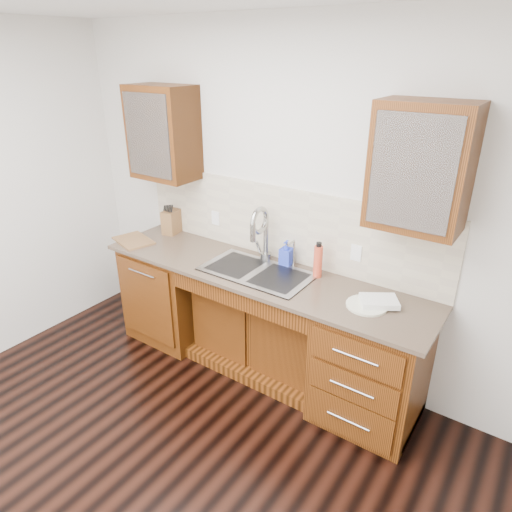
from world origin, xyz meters
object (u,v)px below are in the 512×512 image
Objects in this scene: knife_block at (172,221)px; cutting_board at (134,240)px; soap_bottle at (286,253)px; plate at (367,305)px; water_bottle at (318,262)px.

cutting_board is at bearing -121.43° from knife_block.
soap_bottle is 0.81m from plate.
cutting_board is at bearing -169.33° from water_bottle.
plate is 2.00m from knife_block.
plate is at bearing -17.28° from knife_block.
soap_bottle is at bearing 171.42° from water_bottle.
plate is (0.47, -0.20, -0.11)m from water_bottle.
water_bottle reaches higher than plate.
soap_bottle is 1.40m from cutting_board.
water_bottle is at bearing 157.08° from plate.
water_bottle is 0.68× the size of cutting_board.
water_bottle reaches higher than cutting_board.
plate is 2.12m from cutting_board.
soap_bottle is 0.30m from water_bottle.
soap_bottle reaches higher than plate.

